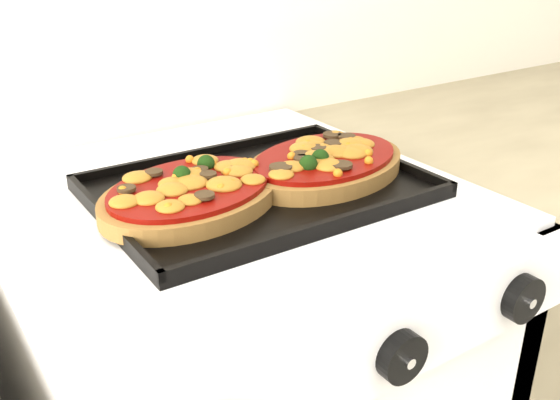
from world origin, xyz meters
TOP-DOWN VIEW (x-y plane):
  - control_panel at (0.04, 1.39)m, footprint 0.60×0.02m
  - knob_center at (0.05, 1.37)m, footprint 0.05×0.02m
  - knob_right at (0.23, 1.37)m, footprint 0.06×0.02m
  - baking_tray at (0.07, 1.67)m, footprint 0.42×0.31m
  - pizza_left at (-0.02, 1.67)m, footprint 0.29×0.25m
  - pizza_right at (0.17, 1.66)m, footprint 0.29×0.23m

SIDE VIEW (x-z plane):
  - control_panel at x=0.04m, z-range 0.81..0.90m
  - knob_center at x=0.05m, z-range 0.83..0.88m
  - knob_right at x=0.23m, z-range 0.83..0.88m
  - baking_tray at x=0.07m, z-range 0.91..0.93m
  - pizza_left at x=-0.02m, z-range 0.92..0.96m
  - pizza_right at x=0.17m, z-range 0.92..0.96m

